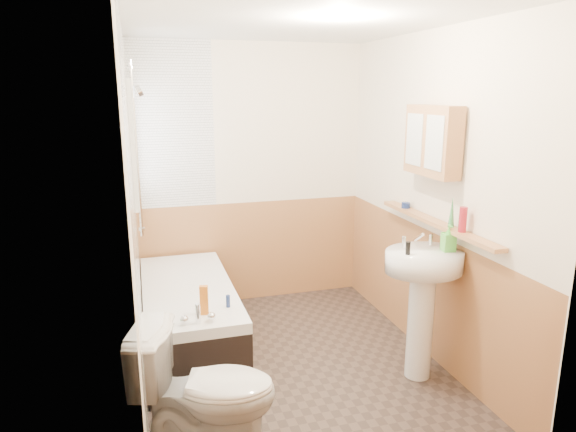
{
  "coord_description": "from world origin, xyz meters",
  "views": [
    {
      "loc": [
        -1.05,
        -3.4,
        2.05
      ],
      "look_at": [
        0.0,
        0.15,
        1.15
      ],
      "focal_mm": 32.0,
      "sensor_mm": 36.0,
      "label": 1
    }
  ],
  "objects_px": {
    "pine_shelf": "(435,223)",
    "medicine_cabinet": "(432,141)",
    "bathtub": "(189,315)",
    "sink": "(423,288)",
    "toilet": "(207,392)"
  },
  "relations": [
    {
      "from": "sink",
      "to": "pine_shelf",
      "type": "xyz_separation_m",
      "value": [
        0.2,
        0.21,
        0.42
      ]
    },
    {
      "from": "pine_shelf",
      "to": "medicine_cabinet",
      "type": "xyz_separation_m",
      "value": [
        -0.03,
        0.07,
        0.6
      ]
    },
    {
      "from": "bathtub",
      "to": "pine_shelf",
      "type": "distance_m",
      "value": 2.08
    },
    {
      "from": "bathtub",
      "to": "sink",
      "type": "bearing_deg",
      "value": -30.15
    },
    {
      "from": "sink",
      "to": "pine_shelf",
      "type": "bearing_deg",
      "value": 46.59
    },
    {
      "from": "bathtub",
      "to": "pine_shelf",
      "type": "xyz_separation_m",
      "value": [
        1.77,
        -0.71,
        0.82
      ]
    },
    {
      "from": "sink",
      "to": "toilet",
      "type": "bearing_deg",
      "value": -165.25
    },
    {
      "from": "pine_shelf",
      "to": "medicine_cabinet",
      "type": "bearing_deg",
      "value": 111.91
    },
    {
      "from": "toilet",
      "to": "pine_shelf",
      "type": "height_order",
      "value": "pine_shelf"
    },
    {
      "from": "toilet",
      "to": "pine_shelf",
      "type": "xyz_separation_m",
      "value": [
        1.8,
        0.6,
        0.71
      ]
    },
    {
      "from": "sink",
      "to": "pine_shelf",
      "type": "height_order",
      "value": "pine_shelf"
    },
    {
      "from": "bathtub",
      "to": "toilet",
      "type": "bearing_deg",
      "value": -91.31
    },
    {
      "from": "toilet",
      "to": "sink",
      "type": "bearing_deg",
      "value": -59.0
    },
    {
      "from": "toilet",
      "to": "bathtub",
      "type": "bearing_deg",
      "value": 15.8
    },
    {
      "from": "bathtub",
      "to": "medicine_cabinet",
      "type": "height_order",
      "value": "medicine_cabinet"
    }
  ]
}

